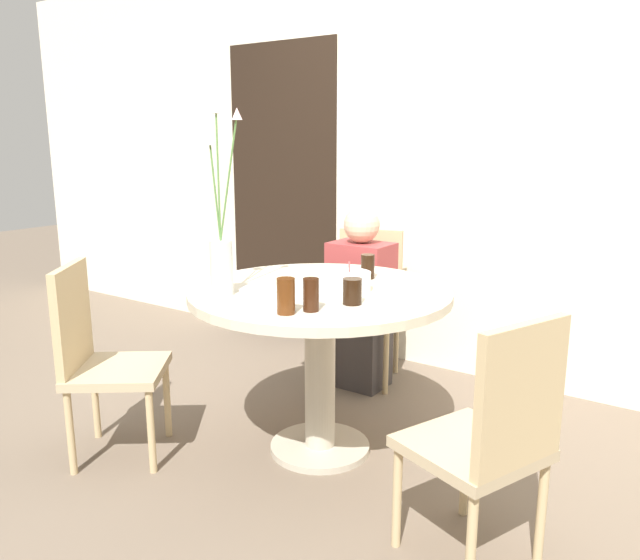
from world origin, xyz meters
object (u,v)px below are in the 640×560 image
Objects in this scene: chair_left_flank at (367,297)px; drink_glass_3 at (286,296)px; chair_far_back at (492,433)px; side_plate at (260,289)px; drink_glass_2 at (368,266)px; chair_right_flank at (98,352)px; drink_glass_0 at (311,295)px; flower_vase at (221,245)px; person_boy at (361,304)px; birthday_cake at (349,282)px; drink_glass_1 at (352,291)px.

chair_left_flank is 6.46× the size of drink_glass_3.
chair_far_back reaches higher than side_plate.
chair_far_back is at bearing -64.69° from chair_left_flank.
drink_glass_2 is (0.26, 0.47, 0.05)m from side_plate.
chair_right_flank is at bearing -60.97° from chair_far_back.
chair_right_flank is at bearing -125.66° from chair_left_flank.
drink_glass_2 is (-0.11, 0.61, -0.01)m from drink_glass_0.
chair_far_back and drink_glass_2 have the same top height.
chair_left_flank is 1.33m from flower_vase.
flower_vase is 0.76× the size of person_boy.
birthday_cake reaches higher than chair_far_back.
chair_left_flank and chair_right_flank have the same top height.
drink_glass_2 is at bearing 94.46° from drink_glass_3.
drink_glass_1 is at bearing 66.75° from drink_glass_0.
chair_right_flank is 1.27m from drink_glass_2.
chair_left_flank is at bearing 108.26° from person_boy.
chair_left_flank and drink_glass_2 have the same top height.
chair_right_flank is 6.94× the size of drink_glass_0.
person_boy is (-0.06, 0.95, -0.29)m from side_plate.
drink_glass_1 is at bearing -86.96° from chair_far_back.
drink_glass_0 is at bearing 56.63° from drink_glass_3.
drink_glass_2 is at bearing 100.15° from drink_glass_0.
chair_far_back is 1.16m from side_plate.
drink_glass_0 is at bearing -20.51° from side_plate.
person_boy is (-0.38, 1.17, -0.35)m from drink_glass_3.
chair_left_flank is 4.77× the size of side_plate.
chair_far_back is at bearing -3.19° from drink_glass_0.
birthday_cake is (-0.79, 0.39, 0.32)m from chair_far_back.
flower_vase is 1.19m from person_boy.
drink_glass_0 is at bearing -0.10° from flower_vase.
chair_far_back is at bearing 3.07° from drink_glass_3.
chair_left_flank is 1.15m from side_plate.
birthday_cake is 1.36× the size of drink_glass_3.
drink_glass_3 is at bearing -91.13° from birthday_cake.
chair_far_back is (1.70, 0.24, 0.00)m from chair_right_flank.
drink_glass_3 is (0.90, 0.19, 0.35)m from chair_right_flank.
flower_vase is at bearing 179.90° from drink_glass_0.
flower_vase reaches higher than drink_glass_2.
person_boy is at bearing 107.75° from drink_glass_3.
person_boy is at bearing 117.35° from birthday_cake.
chair_far_back is 1.29m from flower_vase.
chair_far_back is (1.22, -1.28, 0.00)m from chair_left_flank.
chair_right_flank is 0.75m from flower_vase.
flower_vase is (-1.20, 0.04, 0.49)m from chair_far_back.
person_boy is at bearing 88.55° from flower_vase.
drink_glass_2 is (0.85, 0.89, 0.34)m from chair_right_flank.
drink_glass_1 is at bearing 18.14° from flower_vase.
birthday_cake is 0.21m from drink_glass_1.
person_boy reaches higher than drink_glass_3.
birthday_cake is at bearing 40.08° from flower_vase.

